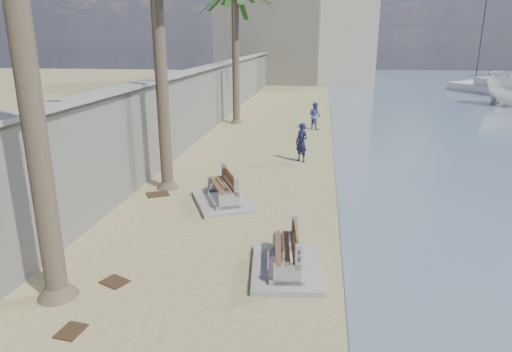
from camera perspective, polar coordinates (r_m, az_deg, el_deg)
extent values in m
cube|color=gray|center=(26.92, -6.06, 9.53)|extent=(0.45, 70.00, 3.50)
cube|color=gray|center=(26.75, -6.18, 13.35)|extent=(0.80, 70.00, 0.12)
cube|color=#B7AA93|center=(58.01, 5.13, 18.64)|extent=(18.00, 12.00, 14.00)
cube|color=gray|center=(10.74, 3.75, -11.42)|extent=(1.79, 2.42, 0.12)
cube|color=gray|center=(14.87, -4.15, -3.16)|extent=(2.51, 2.90, 0.13)
cylinder|color=brown|center=(9.32, -26.99, 13.12)|extent=(0.44, 0.44, 9.65)
cylinder|color=brown|center=(15.87, -11.80, 12.83)|extent=(0.42, 0.42, 8.25)
cylinder|color=brown|center=(28.54, -2.55, 14.58)|extent=(0.44, 0.44, 8.03)
cylinder|color=#2D2D33|center=(19.04, -12.35, 19.40)|extent=(0.12, 0.12, 5.00)
imported|color=#16183D|center=(19.70, 5.73, 4.54)|extent=(0.84, 0.81, 1.94)
imported|color=#4C559E|center=(27.05, 7.38, 7.65)|extent=(1.07, 1.06, 1.76)
cube|color=silver|center=(57.38, 25.69, 10.35)|extent=(5.78, 6.89, 0.70)
cylinder|color=#2D2D33|center=(57.18, 26.32, 15.11)|extent=(0.12, 0.12, 9.10)
cube|color=#382616|center=(9.43, -22.13, -17.51)|extent=(0.47, 0.56, 0.03)
cube|color=#382616|center=(16.00, -12.18, -2.24)|extent=(0.92, 0.86, 0.03)
cube|color=#382616|center=(10.74, -17.24, -12.51)|extent=(0.69, 0.64, 0.03)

